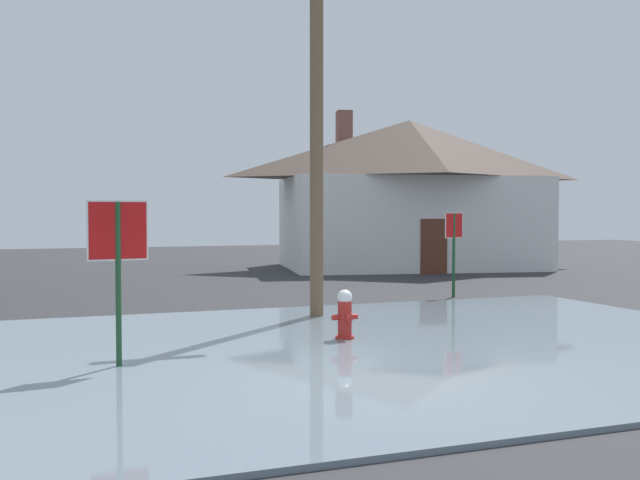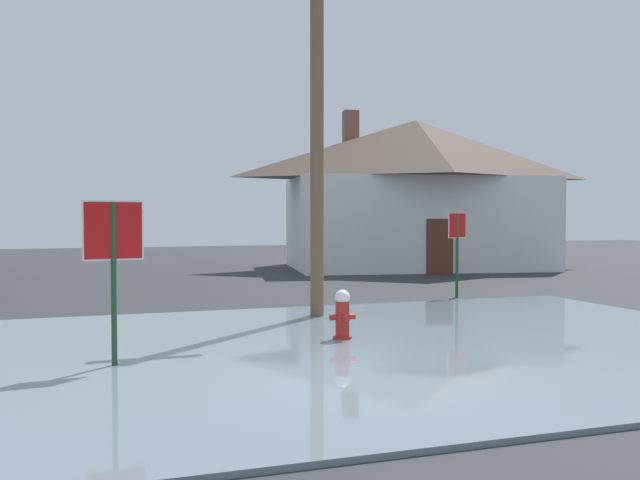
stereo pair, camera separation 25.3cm
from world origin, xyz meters
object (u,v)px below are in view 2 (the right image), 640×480
Objects in this scene: stop_sign_near at (113,248)px; fire_hydrant at (343,317)px; utility_pole at (317,120)px; house at (416,191)px; stop_sign_far at (457,238)px.

stop_sign_near reaches higher than fire_hydrant.
house is (8.43, 12.19, -1.03)m from utility_pole.
fire_hydrant is 0.08× the size of house.
stop_sign_far is at bearing 34.31° from stop_sign_near.
stop_sign_near is 1.07× the size of stop_sign_far.
utility_pole is (4.30, 3.72, 2.40)m from stop_sign_near.
stop_sign_far is at bearing 44.88° from fire_hydrant.
stop_sign_near is 0.21× the size of house.
stop_sign_near is at bearing -139.14° from utility_pole.
stop_sign_far is 0.19× the size of house.
stop_sign_near is 2.64× the size of fire_hydrant.
utility_pole reaches higher than stop_sign_near.
stop_sign_far is at bearing -110.92° from house.
house is at bearing 55.32° from utility_pole.
fire_hydrant is 7.42m from stop_sign_far.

